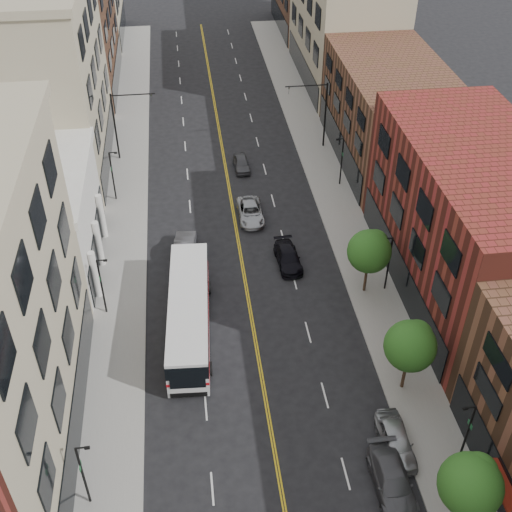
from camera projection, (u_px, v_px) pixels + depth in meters
name	position (u px, v px, depth m)	size (l,w,h in m)	color
sidewalk_left	(125.00, 229.00, 58.00)	(4.00, 110.00, 0.15)	gray
sidewalk_right	(341.00, 213.00, 59.96)	(4.00, 110.00, 0.15)	gray
bldg_l_white	(30.00, 224.00, 51.77)	(10.00, 14.00, 8.00)	silver
bldg_l_far_a	(45.00, 81.00, 61.96)	(10.00, 20.00, 18.00)	tan
bldg_l_far_b	(69.00, 28.00, 78.50)	(10.00, 20.00, 15.00)	brown
bldg_r_mid	(471.00, 223.00, 48.40)	(10.00, 22.00, 12.00)	maroon
bldg_r_far_a	(390.00, 114.00, 65.41)	(10.00, 20.00, 10.00)	brown
bldg_r_far_b	(344.00, 26.00, 80.57)	(10.00, 22.00, 14.00)	tan
tree_r_1	(472.00, 483.00, 33.25)	(3.40, 3.40, 5.59)	black
tree_r_2	(411.00, 344.00, 41.06)	(3.40, 3.40, 5.59)	black
tree_r_3	(370.00, 250.00, 48.86)	(3.40, 3.40, 5.59)	black
lamp_l_1	(83.00, 472.00, 35.04)	(0.81, 0.55, 5.05)	black
lamp_l_2	(102.00, 284.00, 47.53)	(0.81, 0.55, 5.05)	black
lamp_l_3	(113.00, 173.00, 60.02)	(0.81, 0.55, 5.05)	black
lamp_r_1	(467.00, 431.00, 37.18)	(0.81, 0.55, 5.05)	black
lamp_r_2	(388.00, 261.00, 49.67)	(0.81, 0.55, 5.05)	black
lamp_r_3	(341.00, 159.00, 62.16)	(0.81, 0.55, 5.05)	black
signal_mast_left	(121.00, 119.00, 65.30)	(4.49, 0.18, 7.20)	black
signal_mast_right	(319.00, 108.00, 67.31)	(4.49, 0.18, 7.20)	black
city_bus	(189.00, 312.00, 46.60)	(3.68, 13.06, 3.32)	silver
car_parked_mid	(392.00, 481.00, 37.09)	(2.11, 5.19, 1.51)	#49494D
car_parked_far	(396.00, 441.00, 39.27)	(1.82, 4.52, 1.54)	#A7AAAE
car_lane_behind	(185.00, 248.00, 54.52)	(1.72, 4.92, 1.62)	#535358
car_lane_a	(288.00, 257.00, 53.71)	(1.87, 4.60, 1.34)	black
car_lane_b	(251.00, 212.00, 59.03)	(2.28, 4.94, 1.37)	#A4A7AC
car_lane_c	(241.00, 163.00, 66.09)	(1.53, 3.81, 1.30)	#444449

